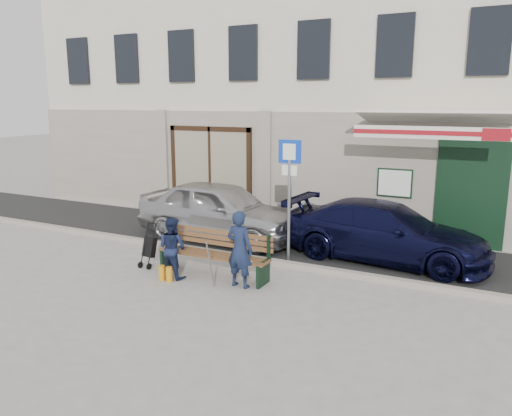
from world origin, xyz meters
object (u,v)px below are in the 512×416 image
Objects in this scene: parking_sign at (289,181)px; stroller at (149,248)px; woman at (172,248)px; man at (240,249)px; car_silver at (220,210)px; bench at (212,254)px; car_navy at (386,232)px.

parking_sign is 3.32m from stroller.
man is at bearing -168.53° from woman.
car_silver reaches higher than man.
bench is 0.89m from man.
man is at bearing -101.75° from parking_sign.
car_silver is 2.74m from parking_sign.
parking_sign reaches higher than stroller.
bench is 1.61× the size of man.
car_silver is 2.84m from bench.
car_silver is at bearing 152.90° from parking_sign.
parking_sign is at bearing -110.47° from car_silver.
stroller is at bearing -176.23° from bench.
car_silver is at bearing 95.81° from car_navy.
car_navy is at bearing -86.20° from car_silver.
woman is at bearing -165.34° from car_silver.
bench is 2.55× the size of stroller.
bench is (-1.03, -1.53, -1.35)m from parking_sign.
car_silver reaches higher than stroller.
man is (-0.24, -1.81, -1.06)m from parking_sign.
stroller is at bearing 125.98° from car_navy.
car_navy is 3.60× the size of woman.
man reaches higher than car_navy.
stroller is at bearing 177.80° from car_silver.
parking_sign reaches higher than car_navy.
car_silver is 0.99× the size of car_navy.
bench reaches higher than stroller.
bench is (-2.90, -2.62, -0.19)m from car_navy.
man reaches higher than woman.
woman reaches higher than stroller.
stroller is (-1.50, -0.10, -0.04)m from bench.
car_navy is 3.01× the size of man.
stroller is (-0.85, 0.33, -0.21)m from woman.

